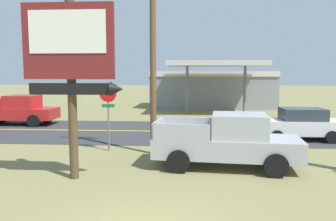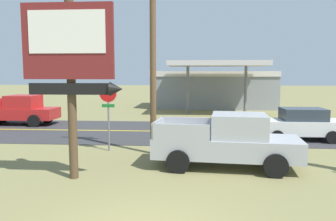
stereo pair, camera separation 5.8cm
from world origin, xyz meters
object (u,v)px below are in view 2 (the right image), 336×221
pickup_red_on_road (18,110)px  car_white_near_lane (300,124)px  gas_station (213,88)px  pickup_silver_parked_on_lawn (228,141)px  stop_sign (108,105)px  utility_pole (153,38)px  motel_sign (71,58)px

pickup_red_on_road → car_white_near_lane: (17.04, -4.00, -0.13)m
gas_station → pickup_silver_parked_on_lawn: size_ratio=2.24×
stop_sign → utility_pole: utility_pole is taller
motel_sign → pickup_red_on_road: (-7.79, 11.16, -2.91)m
utility_pole → pickup_silver_parked_on_lawn: (2.94, -1.91, -3.88)m
utility_pole → gas_station: size_ratio=0.76×
pickup_red_on_road → motel_sign: bearing=-55.1°
utility_pole → gas_station: utility_pole is taller
pickup_silver_parked_on_lawn → pickup_red_on_road: same height
pickup_red_on_road → car_white_near_lane: size_ratio=1.24×
motel_sign → stop_sign: 4.48m
motel_sign → gas_station: bearing=76.5°
stop_sign → pickup_silver_parked_on_lawn: (4.95, -2.29, -1.06)m
pickup_silver_parked_on_lawn → pickup_red_on_road: (-12.84, 9.37, 0.00)m
gas_station → pickup_silver_parked_on_lawn: 22.07m
pickup_red_on_road → gas_station: bearing=43.2°
gas_station → pickup_silver_parked_on_lawn: gas_station is taller
stop_sign → utility_pole: bearing=-10.8°
utility_pole → car_white_near_lane: size_ratio=2.18×
pickup_silver_parked_on_lawn → car_white_near_lane: bearing=52.0°
gas_station → pickup_red_on_road: gas_station is taller
pickup_silver_parked_on_lawn → car_white_near_lane: 6.82m
motel_sign → pickup_silver_parked_on_lawn: (5.06, 1.80, -2.91)m
motel_sign → pickup_red_on_road: bearing=124.9°
stop_sign → car_white_near_lane: bearing=18.6°
utility_pole → stop_sign: bearing=169.2°
pickup_red_on_road → car_white_near_lane: bearing=-13.2°
motel_sign → pickup_silver_parked_on_lawn: size_ratio=1.09×
motel_sign → pickup_red_on_road: motel_sign is taller
motel_sign → gas_station: (5.73, 23.83, -1.93)m
utility_pole → motel_sign: bearing=-119.8°
stop_sign → pickup_red_on_road: stop_sign is taller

